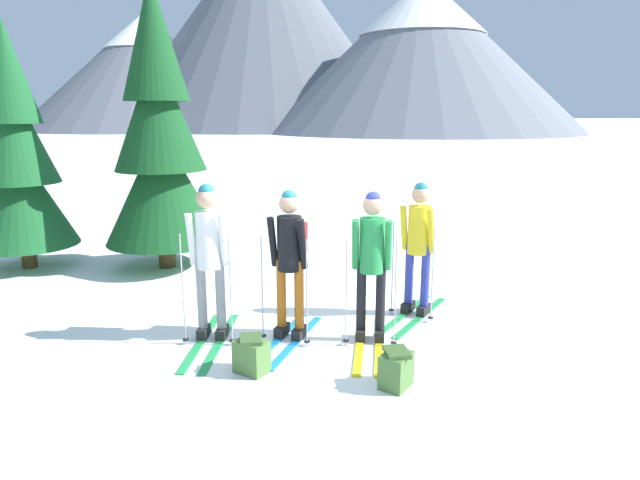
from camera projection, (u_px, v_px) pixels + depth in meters
name	position (u px, v px, depth m)	size (l,w,h in m)	color
ground_plane	(309.00, 336.00, 6.56)	(400.00, 400.00, 0.00)	white
skier_in_white	(209.00, 253.00, 6.25)	(0.64, 1.71, 1.82)	green
skier_in_black	(290.00, 256.00, 6.29)	(0.99, 1.54, 1.75)	#1E84D1
skier_in_green	(372.00, 258.00, 6.22)	(0.74, 1.72, 1.75)	yellow
skier_in_yellow	(418.00, 244.00, 7.05)	(1.30, 1.47, 1.74)	green
pine_tree_near	(17.00, 158.00, 9.03)	(1.69, 1.69, 4.07)	#51381E
pine_tree_mid	(160.00, 141.00, 9.00)	(1.93, 1.93, 4.67)	#51381E
backpack_on_snow_front	(396.00, 369.00, 5.31)	(0.39, 0.40, 0.38)	#4C7238
backpack_on_snow_beside	(252.00, 355.00, 5.61)	(0.40, 0.39, 0.38)	#4C7238
mountain_ridge_distant	(281.00, 41.00, 78.23)	(74.25, 60.22, 29.78)	slate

